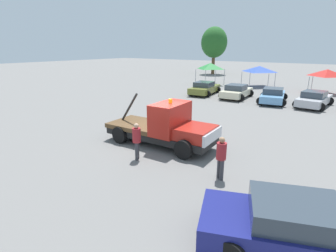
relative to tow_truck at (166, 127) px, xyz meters
name	(u,v)px	position (x,y,z in m)	size (l,w,h in m)	color
ground_plane	(160,144)	(-0.36, -0.01, -0.95)	(160.00, 160.00, 0.00)	slate
tow_truck	(166,127)	(0.00, 0.00, 0.00)	(5.84, 2.46, 2.51)	black
foreground_car	(302,228)	(6.88, -4.01, -0.29)	(5.30, 3.54, 1.34)	navy
person_near_truck	(221,155)	(3.75, -1.72, 0.02)	(0.37, 0.37, 1.67)	#38383D
person_at_hood	(137,139)	(-0.04, -2.14, 0.01)	(0.37, 0.37, 1.66)	#38383D
parked_car_olive	(204,88)	(-5.39, 14.56, -0.30)	(2.85, 4.83, 1.34)	olive
parked_car_cream	(236,91)	(-1.85, 14.48, -0.30)	(2.61, 4.52, 1.34)	beige
parked_car_skyblue	(273,95)	(1.64, 14.21, -0.30)	(2.91, 4.78, 1.34)	#669ED1
parked_car_silver	(314,99)	(4.90, 14.44, -0.30)	(2.76, 4.81, 1.34)	#B7B7BC
canopy_tent_green	(211,66)	(-8.35, 21.84, 1.46)	(2.90, 2.90, 2.81)	#9E9EA3
canopy_tent_blue	(259,69)	(-2.50, 23.67, 1.23)	(3.32, 3.32, 2.53)	#9E9EA3
canopy_tent_red	(327,73)	(4.95, 22.31, 1.26)	(2.90, 2.90, 2.58)	#9E9EA3
tree_left	(214,43)	(-14.26, 34.98, 4.63)	(4.65, 4.65, 8.31)	brown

